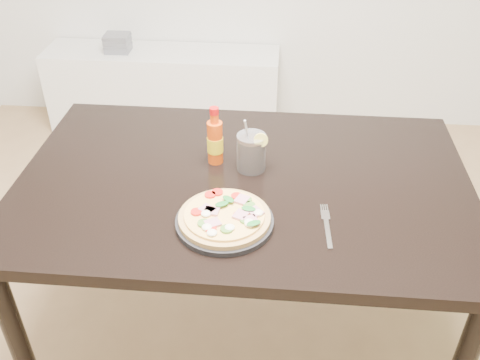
# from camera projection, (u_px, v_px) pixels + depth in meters

# --- Properties ---
(dining_table) EXTENTS (1.40, 0.90, 0.75)m
(dining_table) POSITION_uv_depth(u_px,v_px,m) (243.00, 200.00, 1.70)
(dining_table) COLOR black
(dining_table) RESTS_ON ground
(plate) EXTENTS (0.27, 0.27, 0.02)m
(plate) POSITION_uv_depth(u_px,v_px,m) (225.00, 222.00, 1.47)
(plate) COLOR black
(plate) RESTS_ON dining_table
(pizza) EXTENTS (0.25, 0.25, 0.03)m
(pizza) POSITION_uv_depth(u_px,v_px,m) (225.00, 216.00, 1.46)
(pizza) COLOR tan
(pizza) RESTS_ON plate
(hot_sauce_bottle) EXTENTS (0.07, 0.07, 0.19)m
(hot_sauce_bottle) POSITION_uv_depth(u_px,v_px,m) (215.00, 141.00, 1.69)
(hot_sauce_bottle) COLOR #D8480C
(hot_sauce_bottle) RESTS_ON dining_table
(cola_cup) EXTENTS (0.10, 0.09, 0.18)m
(cola_cup) POSITION_uv_depth(u_px,v_px,m) (251.00, 153.00, 1.67)
(cola_cup) COLOR black
(cola_cup) RESTS_ON dining_table
(fork) EXTENTS (0.03, 0.19, 0.00)m
(fork) POSITION_uv_depth(u_px,v_px,m) (327.00, 224.00, 1.47)
(fork) COLOR silver
(fork) RESTS_ON dining_table
(media_console) EXTENTS (1.40, 0.34, 0.50)m
(media_console) POSITION_uv_depth(u_px,v_px,m) (164.00, 90.00, 3.31)
(media_console) COLOR white
(media_console) RESTS_ON ground
(cd_stack) EXTENTS (0.14, 0.12, 0.10)m
(cd_stack) POSITION_uv_depth(u_px,v_px,m) (118.00, 43.00, 3.14)
(cd_stack) COLOR slate
(cd_stack) RESTS_ON media_console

